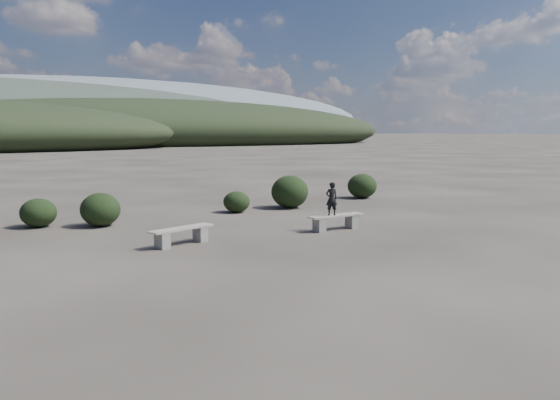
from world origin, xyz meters
TOP-DOWN VIEW (x-y plane):
  - ground at (0.00, 0.00)m, footprint 1200.00×1200.00m
  - bench_left at (-2.03, 4.19)m, footprint 1.90×0.89m
  - bench_right at (2.79, 3.83)m, footprint 1.86×0.39m
  - seated_person at (2.62, 3.83)m, footprint 0.42×0.33m
  - shrub_a at (-4.86, 9.12)m, footprint 1.10×1.10m
  - shrub_b at (-3.16, 8.25)m, footprint 1.24×1.24m
  - shrub_c at (1.86, 8.67)m, footprint 0.98×0.98m
  - shrub_d at (4.20, 8.65)m, footprint 1.46×1.46m
  - shrub_e at (8.68, 9.63)m, footprint 1.31×1.31m

SIDE VIEW (x-z plane):
  - ground at x=0.00m, z-range 0.00..0.00m
  - bench_right at x=2.79m, z-range 0.05..0.52m
  - bench_left at x=-2.03m, z-range 0.05..0.52m
  - shrub_c at x=1.86m, z-range 0.00..0.79m
  - shrub_a at x=-4.86m, z-range 0.00..0.90m
  - shrub_b at x=-3.16m, z-range 0.00..1.06m
  - shrub_e at x=8.68m, z-range 0.00..1.10m
  - shrub_d at x=4.20m, z-range 0.00..1.28m
  - seated_person at x=2.62m, z-range 0.47..1.47m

